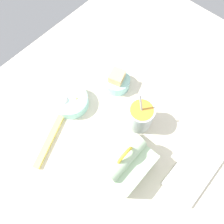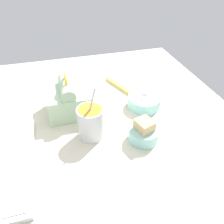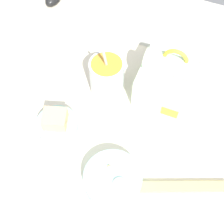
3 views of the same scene
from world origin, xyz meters
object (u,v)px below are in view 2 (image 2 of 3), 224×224
at_px(soup_cup, 91,123).
at_px(bento_bowl_sandwich, 144,133).
at_px(bento_bowl_snacks, 144,101).
at_px(lunch_bag, 68,99).
at_px(keyboard, 15,163).
at_px(chopstick_case, 122,88).

relative_size(soup_cup, bento_bowl_sandwich, 1.86).
bearing_deg(bento_bowl_snacks, soup_cup, 115.87).
relative_size(lunch_bag, bento_bowl_sandwich, 1.64).
distance_m(lunch_bag, bento_bowl_snacks, 0.32).
bearing_deg(keyboard, chopstick_case, -53.37).
bearing_deg(soup_cup, bento_bowl_sandwich, -110.62).
height_order(lunch_bag, bento_bowl_sandwich, lunch_bag).
distance_m(lunch_bag, soup_cup, 0.18).
bearing_deg(soup_cup, keyboard, 104.55).
xyz_separation_m(lunch_bag, bento_bowl_snacks, (-0.04, -0.31, -0.04)).
distance_m(soup_cup, bento_bowl_sandwich, 0.19).
relative_size(bento_bowl_sandwich, bento_bowl_snacks, 0.77).
bearing_deg(lunch_bag, keyboard, 139.27).
bearing_deg(soup_cup, chopstick_case, -36.14).
relative_size(keyboard, lunch_bag, 2.24).
relative_size(keyboard, soup_cup, 1.98).
bearing_deg(bento_bowl_sandwich, bento_bowl_snacks, -22.56).
xyz_separation_m(bento_bowl_sandwich, chopstick_case, (0.34, -0.03, -0.02)).
distance_m(bento_bowl_snacks, chopstick_case, 0.16).
relative_size(lunch_bag, bento_bowl_snacks, 1.27).
relative_size(lunch_bag, soup_cup, 0.88).
bearing_deg(bento_bowl_snacks, bento_bowl_sandwich, 157.44).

